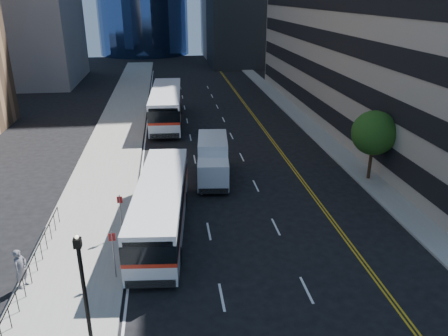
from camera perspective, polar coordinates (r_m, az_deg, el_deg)
name	(u,v)px	position (r m, az deg, el deg)	size (l,w,h in m)	color
ground	(276,245)	(24.56, 6.76, -9.99)	(160.00, 160.00, 0.00)	black
sidewalk_west	(121,125)	(47.21, -13.33, 5.48)	(5.00, 90.00, 0.15)	gray
sidewalk_east	(301,119)	(49.15, 10.02, 6.37)	(2.00, 90.00, 0.15)	gray
street_tree	(374,133)	(33.02, 19.01, 4.35)	(3.20, 3.20, 5.10)	#332114
lamp_post	(83,284)	(17.78, -17.89, -14.26)	(0.28, 0.28, 4.56)	black
bus_front	(161,205)	(25.28, -8.22, -4.83)	(3.59, 11.85, 3.01)	silver
bus_rear	(166,105)	(47.11, -7.53, 8.18)	(3.57, 13.80, 3.53)	white
box_truck	(213,159)	(32.04, -1.46, 1.14)	(2.73, 6.41, 2.98)	silver
pedestrian	(21,269)	(22.62, -25.01, -11.82)	(0.71, 0.47, 1.95)	#595860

